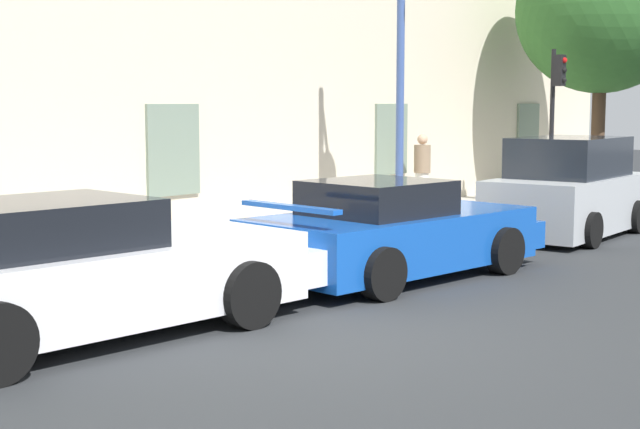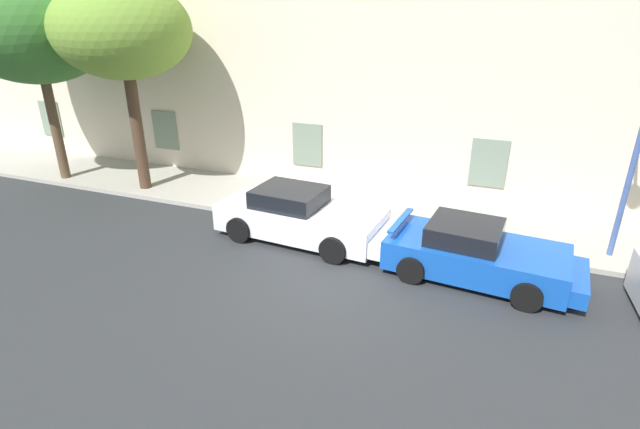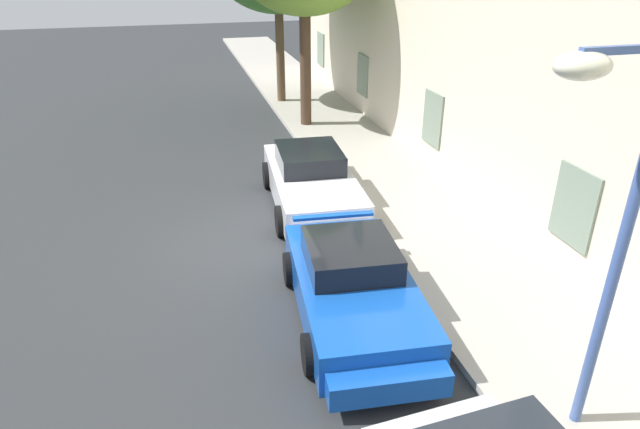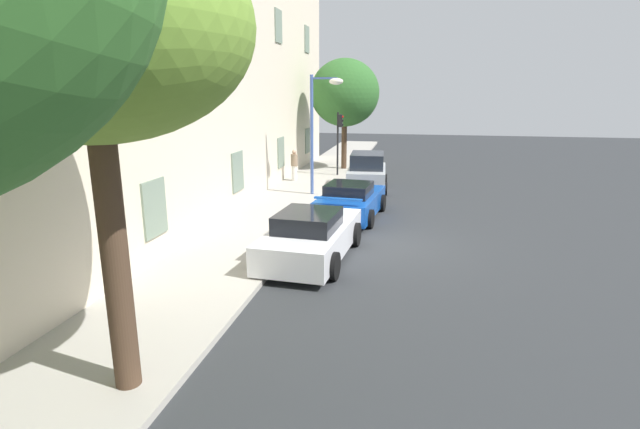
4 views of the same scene
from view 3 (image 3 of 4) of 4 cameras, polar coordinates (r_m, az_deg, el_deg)
name	(u,v)px [view 3 (image 3 of 4)]	position (r m, az deg, el deg)	size (l,w,h in m)	color
ground_plane	(253,244)	(12.46, -6.91, -3.02)	(80.00, 80.00, 0.00)	#2B2D30
sidewalk	(423,220)	(13.51, 10.54, -0.54)	(60.00, 3.19, 0.14)	#A8A399
sportscar_red_lead	(313,186)	(13.75, -0.72, 3.01)	(5.12, 2.42, 1.42)	white
sportscar_yellow_flank	(355,293)	(9.67, 3.68, -8.11)	(4.62, 2.45, 1.34)	#144CB2
street_lamp	(606,182)	(6.69, 27.41, 3.04)	(0.44, 1.42, 5.11)	#3F5999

